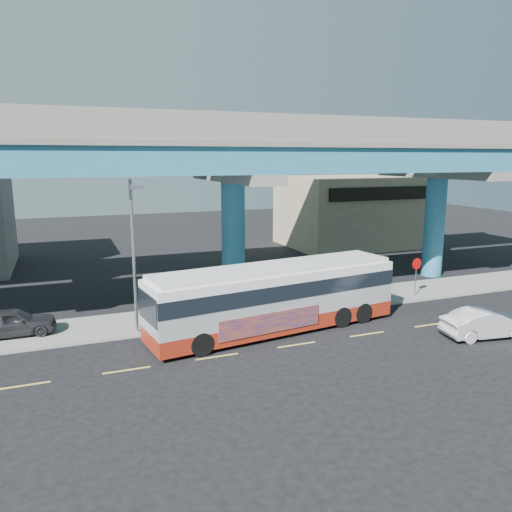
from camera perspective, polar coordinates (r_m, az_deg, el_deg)
name	(u,v)px	position (r m, az deg, el deg)	size (l,w,h in m)	color
ground	(294,343)	(24.74, 4.34, -9.85)	(120.00, 120.00, 0.00)	black
sidewalk	(253,310)	(29.48, -0.33, -6.17)	(70.00, 4.00, 0.15)	gray
lane_markings	(296,345)	(24.49, 4.65, -10.07)	(58.00, 0.12, 0.01)	#D8C64C
viaduct	(232,153)	(31.53, -2.76, 11.67)	(52.00, 12.40, 11.70)	#246789
building_beige	(355,211)	(52.28, 11.28, 5.09)	(14.00, 10.23, 7.00)	tan
transit_bus	(276,295)	(25.79, 2.24, -4.50)	(13.74, 4.71, 3.46)	maroon
sedan	(486,323)	(27.65, 24.78, -7.01)	(4.59, 2.16, 1.45)	#B3B3B8
parked_car	(12,322)	(27.72, -26.13, -6.82)	(4.11, 1.68, 1.40)	#292A2E
street_lamp	(134,236)	(24.68, -13.75, 2.22)	(0.50, 2.51, 7.71)	gray
stop_sign	(416,269)	(33.15, 17.87, -1.40)	(0.75, 0.11, 2.51)	gray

